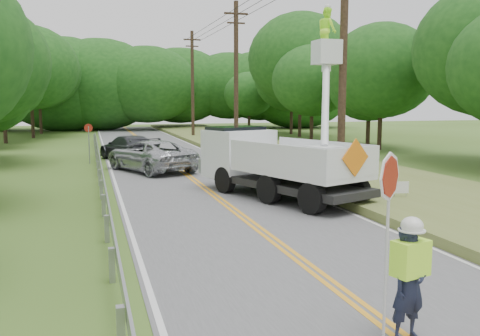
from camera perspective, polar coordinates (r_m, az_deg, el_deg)
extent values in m
plane|color=#3B571A|center=(10.71, 9.25, -12.07)|extent=(140.00, 140.00, 0.00)
cube|color=#555457|center=(23.77, -5.42, -1.14)|extent=(7.20, 96.00, 0.02)
cube|color=orange|center=(23.75, -5.66, -1.12)|extent=(0.12, 96.00, 0.00)
cube|color=orange|center=(23.79, -5.19, -1.10)|extent=(0.12, 96.00, 0.00)
cube|color=silver|center=(23.38, -13.76, -1.44)|extent=(0.12, 96.00, 0.00)
cube|color=silver|center=(24.65, 2.48, -0.77)|extent=(0.12, 96.00, 0.00)
cube|color=#93949B|center=(7.79, -13.11, -17.13)|extent=(0.12, 0.14, 0.70)
cube|color=#93949B|center=(10.59, -14.06, -10.43)|extent=(0.12, 0.14, 0.70)
cube|color=#93949B|center=(13.48, -14.59, -6.57)|extent=(0.12, 0.14, 0.70)
cube|color=#93949B|center=(16.41, -14.93, -4.07)|extent=(0.12, 0.14, 0.70)
cube|color=#93949B|center=(19.36, -15.16, -2.34)|extent=(0.12, 0.14, 0.70)
cube|color=#93949B|center=(22.32, -15.33, -1.06)|extent=(0.12, 0.14, 0.70)
cube|color=#93949B|center=(25.29, -15.46, -0.08)|extent=(0.12, 0.14, 0.70)
cube|color=#93949B|center=(28.27, -15.57, 0.69)|extent=(0.12, 0.14, 0.70)
cube|color=#93949B|center=(31.25, -15.65, 1.31)|extent=(0.12, 0.14, 0.70)
cube|color=#93949B|center=(34.24, -15.72, 1.83)|extent=(0.12, 0.14, 0.70)
cube|color=#93949B|center=(37.23, -15.78, 2.26)|extent=(0.12, 0.14, 0.70)
cube|color=#93949B|center=(40.22, -15.83, 2.63)|extent=(0.12, 0.14, 0.70)
cube|color=#93949B|center=(43.21, -15.87, 2.95)|extent=(0.12, 0.14, 0.70)
cube|color=#93949B|center=(46.20, -15.91, 3.22)|extent=(0.12, 0.14, 0.70)
cube|color=#93949B|center=(24.27, -15.21, 0.21)|extent=(0.05, 48.00, 0.34)
cylinder|color=black|center=(20.44, 11.39, 11.37)|extent=(0.30, 0.30, 10.00)
cylinder|color=black|center=(34.43, -0.43, 9.89)|extent=(0.30, 0.30, 10.00)
cube|color=black|center=(34.86, -0.44, 16.80)|extent=(1.60, 0.12, 0.12)
cube|color=black|center=(34.76, -0.44, 15.82)|extent=(1.20, 0.10, 0.10)
cylinder|color=black|center=(49.02, -5.30, 9.15)|extent=(0.30, 0.30, 10.00)
cube|color=black|center=(49.32, -5.36, 14.03)|extent=(1.60, 0.12, 0.12)
cube|color=black|center=(49.26, -5.35, 13.34)|extent=(1.20, 0.10, 0.10)
cube|color=olive|center=(26.02, 10.11, -0.16)|extent=(7.00, 96.00, 0.30)
cylinder|color=#332319|center=(47.39, -24.68, 4.26)|extent=(0.32, 0.32, 2.90)
ellipsoid|color=#184515|center=(47.37, -24.92, 8.54)|extent=(6.76, 6.76, 5.95)
cylinder|color=#332319|center=(53.04, -22.09, 5.19)|extent=(0.32, 0.32, 3.87)
ellipsoid|color=#184515|center=(53.10, -22.34, 10.29)|extent=(9.02, 9.02, 7.94)
cylinder|color=#332319|center=(59.64, -21.31, 5.40)|extent=(0.32, 0.32, 3.81)
ellipsoid|color=#184515|center=(59.69, -21.52, 9.87)|extent=(8.89, 8.89, 7.83)
cylinder|color=#332319|center=(38.84, 15.28, 4.42)|extent=(0.32, 0.32, 3.32)
ellipsoid|color=#184515|center=(38.85, 15.49, 10.41)|extent=(7.75, 7.75, 6.82)
cylinder|color=#332319|center=(41.69, 14.05, 4.32)|extent=(0.32, 0.32, 2.83)
ellipsoid|color=#184515|center=(41.66, 14.21, 9.07)|extent=(6.60, 6.60, 5.81)
cylinder|color=#332319|center=(46.58, 7.96, 4.94)|extent=(0.32, 0.32, 3.09)
ellipsoid|color=#184515|center=(46.57, 8.04, 9.59)|extent=(7.21, 7.21, 6.34)
cylinder|color=#332319|center=(51.20, 6.67, 5.92)|extent=(0.32, 0.32, 4.40)
ellipsoid|color=#184515|center=(51.34, 6.76, 11.94)|extent=(10.27, 10.27, 9.04)
cylinder|color=#332319|center=(55.57, 5.73, 5.56)|extent=(0.32, 0.32, 3.43)
ellipsoid|color=#184515|center=(55.59, 5.78, 9.88)|extent=(8.01, 8.01, 7.05)
cylinder|color=#332319|center=(60.30, 1.01, 5.31)|extent=(0.32, 0.32, 2.51)
ellipsoid|color=#184515|center=(60.26, 1.02, 8.22)|extent=(5.85, 5.85, 5.15)
ellipsoid|color=#184515|center=(66.84, -23.22, 8.56)|extent=(11.85, 8.89, 8.89)
ellipsoid|color=#184515|center=(65.59, -19.08, 8.79)|extent=(15.08, 11.31, 11.31)
ellipsoid|color=#184515|center=(65.28, -15.24, 8.94)|extent=(14.80, 11.10, 11.10)
ellipsoid|color=#184515|center=(63.89, -10.26, 9.12)|extent=(12.40, 9.30, 9.30)
ellipsoid|color=#184515|center=(67.89, -6.66, 9.09)|extent=(13.00, 9.75, 9.75)
ellipsoid|color=#184515|center=(68.48, -1.14, 9.12)|extent=(11.67, 8.75, 8.75)
ellipsoid|color=#184515|center=(68.76, 2.25, 9.11)|extent=(12.18, 9.13, 9.13)
ellipsoid|color=#184515|center=(68.54, 6.57, 9.07)|extent=(15.03, 11.27, 11.27)
imported|color=#191E33|center=(8.13, 18.32, -12.14)|extent=(0.72, 0.57, 1.74)
cube|color=#B4FF30|center=(8.00, 18.44, -9.47)|extent=(0.60, 0.45, 0.53)
ellipsoid|color=silver|center=(7.88, 18.59, -6.09)|extent=(0.33, 0.33, 0.26)
cylinder|color=#B7B7B7|center=(7.72, 15.93, -10.36)|extent=(0.04, 0.04, 2.44)
cylinder|color=maroon|center=(7.44, 16.29, -0.93)|extent=(0.57, 0.45, 0.70)
cylinder|color=black|center=(16.24, 8.02, -3.37)|extent=(0.65, 1.06, 1.01)
cylinder|color=black|center=(17.77, 12.87, -2.55)|extent=(0.65, 1.06, 1.01)
cylinder|color=black|center=(17.77, 3.22, -2.37)|extent=(0.65, 1.06, 1.01)
cylinder|color=black|center=(19.18, 8.07, -1.70)|extent=(0.65, 1.06, 1.01)
cylinder|color=black|center=(19.84, -1.67, -1.32)|extent=(0.65, 1.06, 1.01)
cylinder|color=black|center=(21.11, 3.02, -0.80)|extent=(0.65, 1.06, 1.01)
cube|color=black|center=(18.68, 5.09, -1.67)|extent=(4.44, 7.11, 0.26)
cube|color=white|center=(18.06, 6.67, -0.32)|extent=(3.97, 5.40, 0.23)
cube|color=white|center=(17.21, 3.80, 1.10)|extent=(1.75, 4.57, 0.95)
cube|color=white|center=(18.84, 9.33, 1.57)|extent=(1.75, 4.57, 0.95)
cube|color=white|center=(16.35, 12.50, 0.60)|extent=(2.30, 0.91, 0.95)
cube|color=white|center=(20.76, -0.14, 1.63)|extent=(2.93, 2.71, 1.90)
cube|color=black|center=(20.87, -0.48, 3.55)|extent=(2.46, 2.02, 0.79)
cube|color=white|center=(17.18, 9.35, 1.01)|extent=(1.22, 1.22, 0.84)
cube|color=white|center=(20.16, 9.61, 12.56)|extent=(0.90, 0.90, 0.90)
imported|color=#B4FF30|center=(20.25, 9.66, 14.89)|extent=(0.62, 0.80, 1.65)
cube|color=orange|center=(16.28, 12.71, 1.13)|extent=(1.13, 0.45, 1.19)
imported|color=#B1B4B8|center=(26.39, -9.93, 1.38)|extent=(4.64, 6.24, 1.57)
imported|color=#34363B|center=(31.41, -12.30, 2.22)|extent=(3.64, 5.56, 1.50)
cylinder|color=#93949B|center=(30.17, -16.44, 2.45)|extent=(0.06, 0.06, 2.14)
cylinder|color=maroon|center=(30.10, -16.51, 4.29)|extent=(0.49, 0.09, 0.49)
cube|color=white|center=(18.35, 17.42, -2.07)|extent=(0.56, 0.15, 0.40)
cylinder|color=#93949B|center=(18.29, 16.79, -3.17)|extent=(0.02, 0.02, 0.57)
cylinder|color=#93949B|center=(18.54, 17.97, -3.07)|extent=(0.02, 0.02, 0.57)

